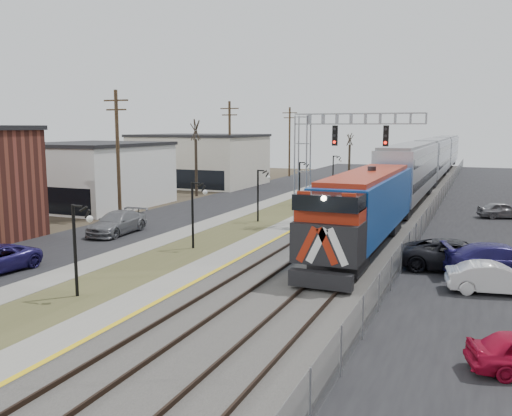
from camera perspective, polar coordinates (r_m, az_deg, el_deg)
The scene contains 20 objects.
street_west at distance 50.74m, azimuth -4.57°, elevation 0.38°, with size 7.00×120.00×0.04m, color black.
sidewalk at distance 48.85m, azimuth 0.12°, elevation 0.11°, with size 2.00×120.00×0.08m, color gray.
grass_median at distance 47.78m, azimuth 3.44°, elevation -0.11°, with size 4.00×120.00×0.06m, color #494B28.
platform at distance 46.87m, azimuth 6.90°, elevation -0.21°, with size 2.00×120.00×0.24m, color gray.
ballast_bed at distance 45.77m, azimuth 12.92°, elevation -0.60°, with size 8.00×120.00×0.20m, color #595651.
platform_edge at distance 46.62m, azimuth 7.94°, elevation -0.12°, with size 0.24×120.00×0.01m, color gold.
track_near at distance 46.12m, azimuth 10.49°, elevation -0.24°, with size 1.58×120.00×0.15m.
track_far at distance 45.52m, azimuth 14.79°, elevation -0.50°, with size 1.58×120.00×0.15m.
train at distance 66.66m, azimuth 17.55°, elevation 4.46°, with size 3.00×85.85×5.33m.
signal_gantry at distance 39.02m, azimuth 7.33°, elevation 6.10°, with size 9.00×1.07×8.15m.
lampposts at distance 32.38m, azimuth -6.44°, elevation -0.76°, with size 0.14×62.14×4.00m.
utility_poles at distance 43.42m, azimuth -14.33°, elevation 5.37°, with size 0.28×80.28×10.00m.
fence at distance 45.15m, azimuth 18.21°, elevation -0.04°, with size 0.04×120.00×1.60m, color gray.
buildings_west at distance 47.18m, azimuth -21.14°, elevation 2.87°, with size 14.00×67.00×7.00m.
bare_trees at distance 54.43m, azimuth -3.79°, elevation 3.78°, with size 12.30×42.30×5.95m.
car_lot_b at distance 25.81m, azimuth 23.83°, elevation -6.87°, with size 1.40×4.02×1.33m, color white.
car_lot_c at distance 29.12m, azimuth 20.45°, elevation -4.77°, with size 2.54×5.51×1.53m, color black.
car_lot_d at distance 28.56m, azimuth 24.54°, elevation -5.18°, with size 2.26×5.57×1.62m, color navy.
car_lot_e at distance 47.06m, azimuth 24.55°, elevation -0.25°, with size 1.51×3.75×1.28m, color gray.
car_street_b at distance 37.73m, azimuth -14.41°, elevation -1.57°, with size 2.11×5.20×1.51m, color slate.
Camera 1 is at (11.69, -9.56, 7.20)m, focal length 38.00 mm.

